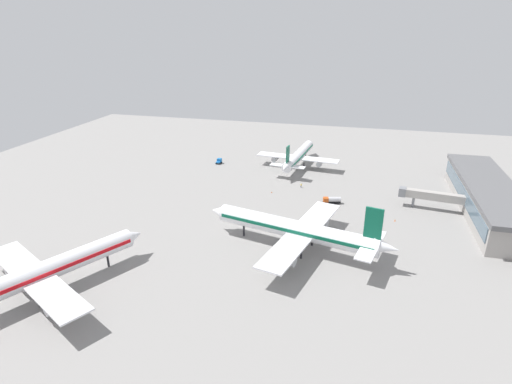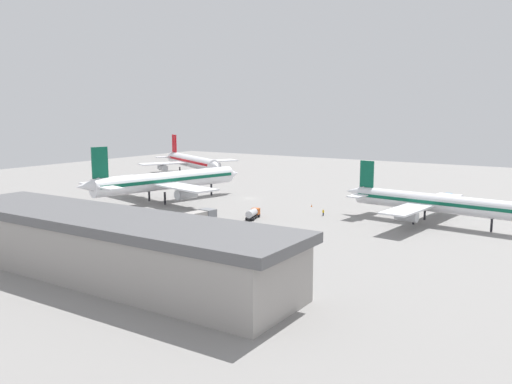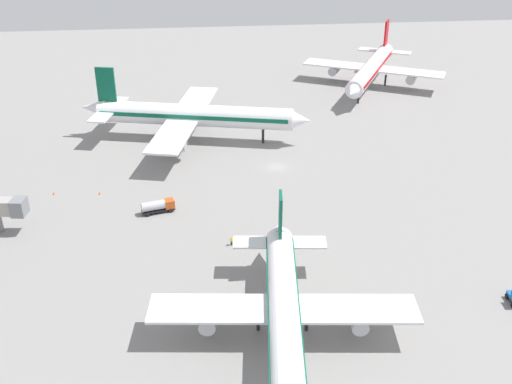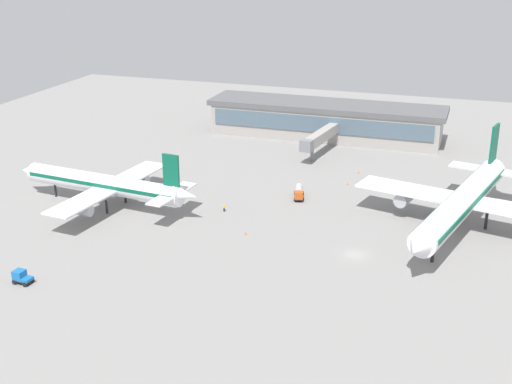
# 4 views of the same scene
# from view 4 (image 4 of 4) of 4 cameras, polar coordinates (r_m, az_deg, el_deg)

# --- Properties ---
(ground) EXTENTS (288.00, 288.00, 0.00)m
(ground) POSITION_cam_4_polar(r_m,az_deg,el_deg) (130.54, 8.25, -5.19)
(ground) COLOR gray
(terminal_building) EXTENTS (69.56, 16.17, 10.31)m
(terminal_building) POSITION_cam_4_polar(r_m,az_deg,el_deg) (205.47, 5.82, 5.99)
(terminal_building) COLOR #9E9993
(terminal_building) RESTS_ON ground
(airplane_at_gate) EXTENTS (46.02, 56.46, 17.39)m
(airplane_at_gate) POSITION_cam_4_polar(r_m,az_deg,el_deg) (143.66, 16.84, -0.72)
(airplane_at_gate) COLOR white
(airplane_at_gate) RESTS_ON ground
(airplane_taxiing) EXTENTS (46.79, 37.72, 14.23)m
(airplane_taxiing) POSITION_cam_4_polar(r_m,az_deg,el_deg) (153.90, -12.43, 0.64)
(airplane_taxiing) COLOR white
(airplane_taxiing) RESTS_ON ground
(fuel_truck) EXTENTS (3.44, 6.58, 2.50)m
(fuel_truck) POSITION_cam_4_polar(r_m,az_deg,el_deg) (156.77, 3.58, -0.01)
(fuel_truck) COLOR black
(fuel_truck) RESTS_ON ground
(baggage_tug) EXTENTS (3.33, 2.42, 2.30)m
(baggage_tug) POSITION_cam_4_polar(r_m,az_deg,el_deg) (125.37, -18.91, -6.69)
(baggage_tug) COLOR black
(baggage_tug) RESTS_ON ground
(ground_crew_worker) EXTENTS (0.57, 0.44, 1.67)m
(ground_crew_worker) POSITION_cam_4_polar(r_m,az_deg,el_deg) (149.03, -2.67, -1.32)
(ground_crew_worker) COLOR #1E2338
(ground_crew_worker) RESTS_ON ground
(jet_bridge) EXTENTS (6.06, 23.15, 6.74)m
(jet_bridge) POSITION_cam_4_polar(r_m,az_deg,el_deg) (187.66, 5.37, 4.59)
(jet_bridge) COLOR #9E9993
(jet_bridge) RESTS_ON ground
(safety_cone_near_gate) EXTENTS (0.44, 0.44, 0.60)m
(safety_cone_near_gate) POSITION_cam_4_polar(r_m,az_deg,el_deg) (166.55, 7.62, 0.69)
(safety_cone_near_gate) COLOR #EA590C
(safety_cone_near_gate) RESTS_ON ground
(safety_cone_mid_apron) EXTENTS (0.44, 0.44, 0.60)m
(safety_cone_mid_apron) POSITION_cam_4_polar(r_m,az_deg,el_deg) (175.05, 8.51, 1.62)
(safety_cone_mid_apron) COLOR #EA590C
(safety_cone_mid_apron) RESTS_ON ground
(safety_cone_far_side) EXTENTS (0.44, 0.44, 0.60)m
(safety_cone_far_side) POSITION_cam_4_polar(r_m,az_deg,el_deg) (137.66, -0.86, -3.44)
(safety_cone_far_side) COLOR #EA590C
(safety_cone_far_side) RESTS_ON ground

